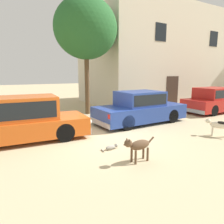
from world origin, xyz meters
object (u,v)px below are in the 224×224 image
Objects in this scene: parked_sedan_nearest at (18,118)px; acacia_tree_left at (86,29)px; stray_dog_spotted at (138,145)px; parked_sedan_third at (215,100)px; parked_sedan_second at (140,107)px; stray_dog_tan at (218,125)px; stray_cat at (111,147)px.

acacia_tree_left is (3.98, 3.37, 3.87)m from parked_sedan_nearest.
parked_sedan_third is at bearing -159.59° from stray_dog_spotted.
parked_sedan_nearest reaches higher than parked_sedan_second.
stray_dog_tan is 4.19m from stray_cat.
acacia_tree_left reaches higher than parked_sedan_third.
parked_sedan_nearest reaches higher than parked_sedan_third.
stray_dog_spotted is at bearing -157.07° from parked_sedan_third.
parked_sedan_second is at bearing 36.64° from stray_cat.
stray_cat is (2.34, -2.29, -0.72)m from parked_sedan_nearest.
stray_dog_spotted reaches higher than stray_dog_tan.
stray_dog_tan is 0.15× the size of acacia_tree_left.
parked_sedan_third reaches higher than stray_dog_tan.
stray_dog_spotted is at bearing -129.60° from parked_sedan_second.
parked_sedan_third is 9.08m from stray_dog_spotted.
stray_dog_spotted is 1.82× the size of stray_cat.
acacia_tree_left reaches higher than stray_dog_spotted.
parked_sedan_nearest reaches higher than stray_cat.
stray_dog_spotted is at bearing -50.10° from parked_sedan_nearest.
stray_dog_spotted is 8.13m from acacia_tree_left.
acacia_tree_left reaches higher than stray_cat.
parked_sedan_second reaches higher than parked_sedan_third.
parked_sedan_third is at bearing -25.41° from acacia_tree_left.
stray_cat is at bearing -85.53° from stray_dog_spotted.
parked_sedan_second is at bearing -130.59° from stray_dog_spotted.
stray_dog_spotted is 3.98m from stray_dog_tan.
stray_dog_spotted is 1.20m from stray_cat.
stray_dog_spotted is at bearing -85.90° from stray_cat.
stray_dog_tan is 1.68× the size of stray_cat.
stray_cat is at bearing -164.21° from parked_sedan_third.
parked_sedan_nearest is at bearing -139.69° from acacia_tree_left.
acacia_tree_left is at bearing 154.56° from parked_sedan_third.
parked_sedan_third is 4.17× the size of stray_dog_spotted.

